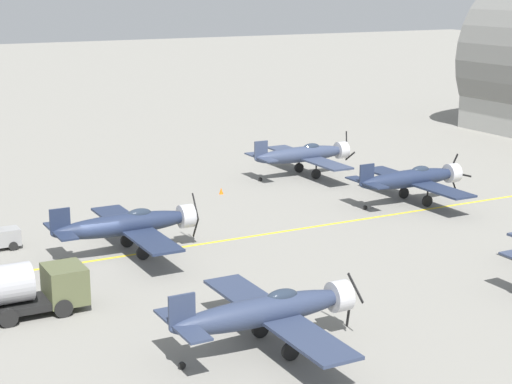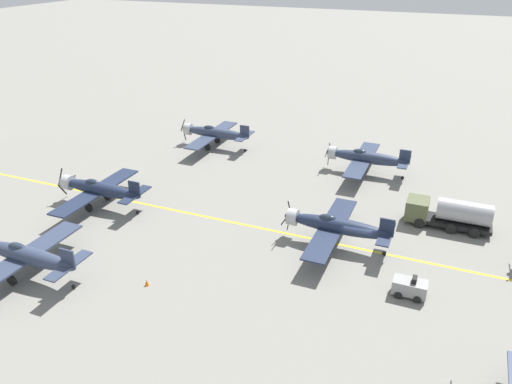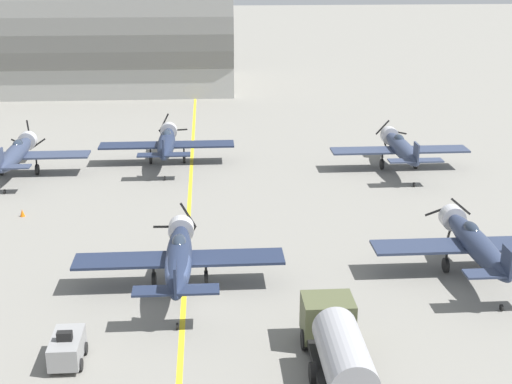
{
  "view_description": "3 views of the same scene",
  "coord_description": "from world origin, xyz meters",
  "px_view_note": "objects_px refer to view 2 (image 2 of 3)",
  "views": [
    {
      "loc": [
        50.79,
        -15.7,
        17.38
      ],
      "look_at": [
        2.11,
        10.22,
        3.76
      ],
      "focal_mm": 60.0,
      "sensor_mm": 36.0,
      "label": 1
    },
    {
      "loc": [
        -39.02,
        -6.3,
        24.29
      ],
      "look_at": [
        3.01,
        11.18,
        2.24
      ],
      "focal_mm": 35.0,
      "sensor_mm": 36.0,
      "label": 2
    },
    {
      "loc": [
        1.59,
        -34.92,
        18.76
      ],
      "look_at": [
        4.64,
        9.54,
        3.19
      ],
      "focal_mm": 50.0,
      "sensor_mm": 36.0,
      "label": 3
    }
  ],
  "objects_px": {
    "tow_tractor": "(410,287)",
    "traffic_cone": "(147,283)",
    "airplane_far_center": "(99,189)",
    "fuel_tanker": "(448,213)",
    "airplane_far_right": "(214,133)",
    "airplane_mid_center": "(335,226)",
    "airplane_mid_right": "(365,158)",
    "airplane_far_left": "(25,255)"
  },
  "relations": [
    {
      "from": "airplane_far_right",
      "to": "airplane_far_left",
      "type": "bearing_deg",
      "value": -171.39
    },
    {
      "from": "airplane_far_center",
      "to": "tow_tractor",
      "type": "bearing_deg",
      "value": -100.15
    },
    {
      "from": "airplane_far_center",
      "to": "airplane_far_right",
      "type": "bearing_deg",
      "value": -13.17
    },
    {
      "from": "airplane_mid_center",
      "to": "airplane_far_right",
      "type": "bearing_deg",
      "value": 54.03
    },
    {
      "from": "traffic_cone",
      "to": "tow_tractor",
      "type": "bearing_deg",
      "value": -70.99
    },
    {
      "from": "tow_tractor",
      "to": "traffic_cone",
      "type": "relative_size",
      "value": 4.73
    },
    {
      "from": "airplane_far_center",
      "to": "fuel_tanker",
      "type": "xyz_separation_m",
      "value": [
        9.38,
        -33.91,
        -0.5
      ]
    },
    {
      "from": "airplane_far_left",
      "to": "traffic_cone",
      "type": "bearing_deg",
      "value": -71.39
    },
    {
      "from": "tow_tractor",
      "to": "traffic_cone",
      "type": "distance_m",
      "value": 20.78
    },
    {
      "from": "airplane_mid_center",
      "to": "fuel_tanker",
      "type": "height_order",
      "value": "airplane_mid_center"
    },
    {
      "from": "airplane_mid_center",
      "to": "tow_tractor",
      "type": "distance_m",
      "value": 8.96
    },
    {
      "from": "airplane_mid_right",
      "to": "airplane_far_center",
      "type": "distance_m",
      "value": 30.7
    },
    {
      "from": "airplane_far_right",
      "to": "airplane_far_center",
      "type": "distance_m",
      "value": 20.62
    },
    {
      "from": "airplane_far_left",
      "to": "traffic_cone",
      "type": "relative_size",
      "value": 21.82
    },
    {
      "from": "airplane_mid_center",
      "to": "airplane_far_left",
      "type": "relative_size",
      "value": 1.0
    },
    {
      "from": "tow_tractor",
      "to": "airplane_far_right",
      "type": "bearing_deg",
      "value": 50.81
    },
    {
      "from": "airplane_far_right",
      "to": "airplane_mid_right",
      "type": "bearing_deg",
      "value": -83.4
    },
    {
      "from": "tow_tractor",
      "to": "fuel_tanker",
      "type": "bearing_deg",
      "value": -9.02
    },
    {
      "from": "traffic_cone",
      "to": "fuel_tanker",
      "type": "bearing_deg",
      "value": -48.29
    },
    {
      "from": "airplane_far_right",
      "to": "airplane_far_center",
      "type": "relative_size",
      "value": 1.0
    },
    {
      "from": "tow_tractor",
      "to": "airplane_mid_center",
      "type": "bearing_deg",
      "value": 55.37
    },
    {
      "from": "airplane_far_right",
      "to": "tow_tractor",
      "type": "height_order",
      "value": "airplane_far_right"
    },
    {
      "from": "airplane_far_center",
      "to": "fuel_tanker",
      "type": "distance_m",
      "value": 35.19
    },
    {
      "from": "airplane_far_right",
      "to": "traffic_cone",
      "type": "xyz_separation_m",
      "value": [
        -30.28,
        -9.2,
        -1.74
      ]
    },
    {
      "from": "airplane_far_center",
      "to": "traffic_cone",
      "type": "bearing_deg",
      "value": -133.4
    },
    {
      "from": "airplane_far_right",
      "to": "tow_tractor",
      "type": "distance_m",
      "value": 37.23
    },
    {
      "from": "airplane_far_right",
      "to": "traffic_cone",
      "type": "bearing_deg",
      "value": -153.6
    },
    {
      "from": "airplane_mid_center",
      "to": "tow_tractor",
      "type": "bearing_deg",
      "value": -119.99
    },
    {
      "from": "airplane_far_center",
      "to": "tow_tractor",
      "type": "distance_m",
      "value": 32.11
    },
    {
      "from": "fuel_tanker",
      "to": "tow_tractor",
      "type": "relative_size",
      "value": 3.08
    },
    {
      "from": "airplane_mid_center",
      "to": "airplane_far_center",
      "type": "bearing_deg",
      "value": 99.09
    },
    {
      "from": "airplane_far_right",
      "to": "traffic_cone",
      "type": "height_order",
      "value": "airplane_far_right"
    },
    {
      "from": "airplane_mid_right",
      "to": "airplane_mid_center",
      "type": "distance_m",
      "value": 17.44
    },
    {
      "from": "airplane_mid_right",
      "to": "traffic_cone",
      "type": "xyz_separation_m",
      "value": [
        -29.23,
        11.55,
        -1.74
      ]
    },
    {
      "from": "airplane_mid_right",
      "to": "airplane_far_right",
      "type": "relative_size",
      "value": 1.0
    },
    {
      "from": "airplane_far_left",
      "to": "airplane_far_right",
      "type": "bearing_deg",
      "value": 2.73
    },
    {
      "from": "airplane_far_left",
      "to": "fuel_tanker",
      "type": "bearing_deg",
      "value": -51.47
    },
    {
      "from": "airplane_mid_center",
      "to": "traffic_cone",
      "type": "bearing_deg",
      "value": 138.39
    },
    {
      "from": "airplane_mid_center",
      "to": "fuel_tanker",
      "type": "relative_size",
      "value": 1.5
    },
    {
      "from": "airplane_mid_center",
      "to": "airplane_far_center",
      "type": "height_order",
      "value": "same"
    },
    {
      "from": "airplane_far_left",
      "to": "tow_tractor",
      "type": "relative_size",
      "value": 4.62
    },
    {
      "from": "airplane_mid_right",
      "to": "fuel_tanker",
      "type": "bearing_deg",
      "value": -143.31
    }
  ]
}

